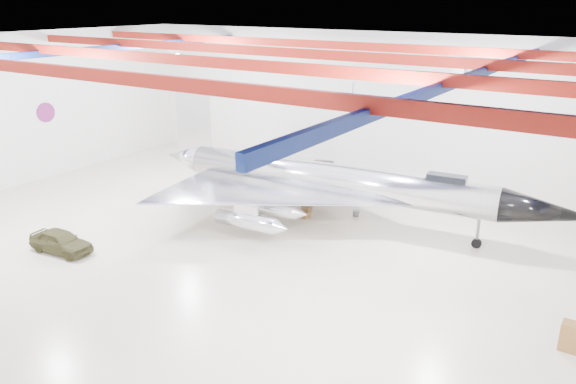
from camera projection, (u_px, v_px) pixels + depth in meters
The scene contains 14 objects.
floor at pixel (238, 241), 32.25m from camera, with size 40.00×40.00×0.00m, color beige.
wall_back at pixel (359, 106), 42.29m from camera, with size 40.00×40.00×0.00m, color silver.
wall_left at pixel (20, 110), 40.85m from camera, with size 30.00×30.00×0.00m, color silver.
ceiling at pixel (232, 44), 28.66m from camera, with size 40.00×40.00×0.00m, color #0A0F38.
ceiling_structure at pixel (233, 57), 28.88m from camera, with size 39.50×29.50×1.08m.
wall_roundel at pixel (46, 112), 42.56m from camera, with size 1.50×1.50×0.10m, color #B21414.
jet_aircraft at pixel (331, 184), 34.36m from camera, with size 27.33×17.15×7.45m.
jeep at pixel (61, 241), 30.62m from camera, with size 1.51×3.75×1.28m, color #3E3C1F.
crate_ply at pixel (185, 196), 38.98m from camera, with size 0.47×0.38×0.33m, color olive.
toolbox_red at pixel (290, 187), 40.98m from camera, with size 0.47×0.38×0.33m, color maroon.
parts_bin at pixel (305, 215), 35.56m from camera, with size 0.57×0.46×0.40m, color olive.
crate_small at pixel (211, 178), 43.05m from camera, with size 0.36×0.29×0.25m, color #59595B.
oil_barrel at pixel (307, 209), 36.53m from camera, with size 0.60×0.48×0.42m, color olive.
spares_box at pixel (356, 213), 35.86m from camera, with size 0.40×0.40×0.36m, color #59595B.
Camera 1 is at (18.65, -23.12, 13.17)m, focal length 35.00 mm.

